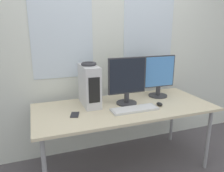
{
  "coord_description": "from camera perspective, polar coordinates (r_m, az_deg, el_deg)",
  "views": [
    {
      "loc": [
        -0.89,
        -1.62,
        1.58
      ],
      "look_at": [
        -0.14,
        0.42,
        0.99
      ],
      "focal_mm": 35.0,
      "sensor_mm": 36.0,
      "label": 1
    }
  ],
  "objects": [
    {
      "name": "wall_back",
      "position": [
        2.75,
        -1.14,
        10.53
      ],
      "size": [
        8.0,
        0.07,
        2.7
      ],
      "color": "silver",
      "rests_on": "ground_plane"
    },
    {
      "name": "desk",
      "position": [
        2.39,
        3.25,
        -6.34
      ],
      "size": [
        1.92,
        0.84,
        0.75
      ],
      "color": "beige",
      "rests_on": "ground_plane"
    },
    {
      "name": "pc_tower",
      "position": [
        2.36,
        -5.93,
        0.16
      ],
      "size": [
        0.17,
        0.4,
        0.44
      ],
      "color": "silver",
      "rests_on": "desk"
    },
    {
      "name": "headphones",
      "position": [
        2.31,
        -6.1,
        5.78
      ],
      "size": [
        0.16,
        0.16,
        0.03
      ],
      "color": "#333338",
      "rests_on": "pc_tower"
    },
    {
      "name": "monitor_main",
      "position": [
        2.37,
        3.94,
        1.48
      ],
      "size": [
        0.43,
        0.23,
        0.52
      ],
      "color": "#333338",
      "rests_on": "desk"
    },
    {
      "name": "monitor_right_near",
      "position": [
        2.69,
        12.17,
        2.59
      ],
      "size": [
        0.4,
        0.23,
        0.5
      ],
      "color": "#333338",
      "rests_on": "desk"
    },
    {
      "name": "keyboard",
      "position": [
        2.27,
        5.91,
        -6.02
      ],
      "size": [
        0.49,
        0.17,
        0.02
      ],
      "color": "silver",
      "rests_on": "desk"
    },
    {
      "name": "mouse",
      "position": [
        2.43,
        12.3,
        -4.64
      ],
      "size": [
        0.06,
        0.08,
        0.03
      ],
      "color": "black",
      "rests_on": "desk"
    },
    {
      "name": "cell_phone",
      "position": [
        2.16,
        -9.69,
        -7.42
      ],
      "size": [
        0.11,
        0.15,
        0.01
      ],
      "rotation": [
        0.0,
        0.0,
        -0.3
      ],
      "color": "#232328",
      "rests_on": "desk"
    }
  ]
}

